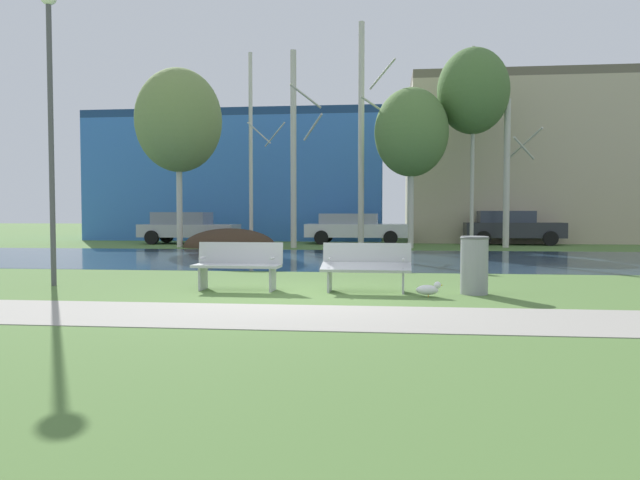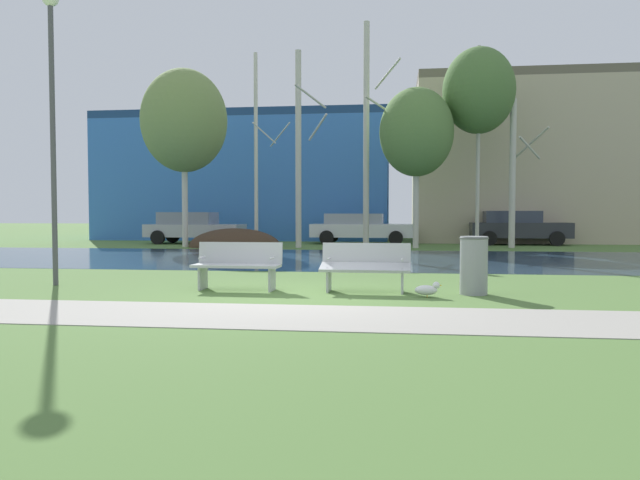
{
  "view_description": "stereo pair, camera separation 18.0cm",
  "coord_description": "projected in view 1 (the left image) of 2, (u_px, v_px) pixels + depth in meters",
  "views": [
    {
      "loc": [
        1.52,
        -9.89,
        1.4
      ],
      "look_at": [
        0.25,
        1.67,
        0.89
      ],
      "focal_mm": 33.66,
      "sensor_mm": 36.0,
      "label": 1
    },
    {
      "loc": [
        1.7,
        -9.87,
        1.4
      ],
      "look_at": [
        0.25,
        1.67,
        0.89
      ],
      "focal_mm": 33.66,
      "sensor_mm": 36.0,
      "label": 2
    }
  ],
  "objects": [
    {
      "name": "ground_plane",
      "position": [
        340.0,
        256.0,
        19.98
      ],
      "size": [
        120.0,
        120.0,
        0.0
      ],
      "primitive_type": "plane",
      "color": "#517538"
    },
    {
      "name": "paved_path_strip",
      "position": [
        274.0,
        316.0,
        8.18
      ],
      "size": [
        60.0,
        1.99,
        0.01
      ],
      "primitive_type": "cube",
      "color": "#9E998E",
      "rests_on": "ground"
    },
    {
      "name": "river_band",
      "position": [
        336.0,
        258.0,
        18.65
      ],
      "size": [
        80.0,
        8.62,
        0.01
      ],
      "primitive_type": "cube",
      "color": "#284256",
      "rests_on": "ground"
    },
    {
      "name": "soil_mound",
      "position": [
        230.0,
        247.0,
        24.95
      ],
      "size": [
        3.9,
        2.76,
        1.58
      ],
      "primitive_type": "ellipsoid",
      "color": "#423021",
      "rests_on": "ground"
    },
    {
      "name": "bench_left",
      "position": [
        238.0,
        264.0,
        10.98
      ],
      "size": [
        1.61,
        0.61,
        0.87
      ],
      "color": "#B2B5B7",
      "rests_on": "ground"
    },
    {
      "name": "bench_right",
      "position": [
        366.0,
        266.0,
        10.72
      ],
      "size": [
        1.61,
        0.61,
        0.87
      ],
      "color": "#B2B5B7",
      "rests_on": "ground"
    },
    {
      "name": "trash_bin",
      "position": [
        474.0,
        264.0,
        10.43
      ],
      "size": [
        0.5,
        0.5,
        1.01
      ],
      "color": "gray",
      "rests_on": "ground"
    },
    {
      "name": "seagull",
      "position": [
        429.0,
        289.0,
        10.06
      ],
      "size": [
        0.45,
        0.17,
        0.26
      ],
      "color": "white",
      "rests_on": "ground"
    },
    {
      "name": "streetlamp",
      "position": [
        50.0,
        90.0,
        11.49
      ],
      "size": [
        0.32,
        0.32,
        5.7
      ],
      "color": "#4C4C51",
      "rests_on": "ground"
    },
    {
      "name": "birch_far_left",
      "position": [
        179.0,
        121.0,
        24.79
      ],
      "size": [
        3.56,
        3.56,
        7.4
      ],
      "color": "beige",
      "rests_on": "ground"
    },
    {
      "name": "birch_left",
      "position": [
        252.0,
        149.0,
        25.25
      ],
      "size": [
        1.6,
        2.39,
        8.15
      ],
      "color": "beige",
      "rests_on": "ground"
    },
    {
      "name": "birch_center_left",
      "position": [
        294.0,
        148.0,
        24.37
      ],
      "size": [
        1.34,
        2.35,
        8.01
      ],
      "color": "beige",
      "rests_on": "ground"
    },
    {
      "name": "birch_center",
      "position": [
        362.0,
        133.0,
        24.94
      ],
      "size": [
        1.55,
        2.34,
        9.33
      ],
      "color": "beige",
      "rests_on": "ground"
    },
    {
      "name": "birch_center_right",
      "position": [
        411.0,
        133.0,
        24.2
      ],
      "size": [
        2.98,
        2.98,
        6.47
      ],
      "color": "beige",
      "rests_on": "ground"
    },
    {
      "name": "birch_right",
      "position": [
        473.0,
        91.0,
        24.66
      ],
      "size": [
        2.94,
        2.94,
        8.26
      ],
      "color": "beige",
      "rests_on": "ground"
    },
    {
      "name": "birch_far_right",
      "position": [
        508.0,
        172.0,
        24.57
      ],
      "size": [
        1.54,
        2.45,
        6.08
      ],
      "color": "beige",
      "rests_on": "ground"
    },
    {
      "name": "parked_van_nearest_silver",
      "position": [
        187.0,
        227.0,
        27.75
      ],
      "size": [
        4.48,
        2.03,
        1.46
      ],
      "color": "#B2B5BC",
      "rests_on": "ground"
    },
    {
      "name": "parked_sedan_second_white",
      "position": [
        355.0,
        228.0,
        27.7
      ],
      "size": [
        4.72,
        2.15,
        1.4
      ],
      "color": "silver",
      "rests_on": "ground"
    },
    {
      "name": "parked_hatch_third_dark",
      "position": [
        511.0,
        227.0,
        27.06
      ],
      "size": [
        4.32,
        2.14,
        1.52
      ],
      "color": "#282B30",
      "rests_on": "ground"
    },
    {
      "name": "building_blue_store",
      "position": [
        243.0,
        178.0,
        33.84
      ],
      "size": [
        15.6,
        7.04,
        6.77
      ],
      "color": "#3870C6",
      "rests_on": "ground"
    },
    {
      "name": "building_beige_block",
      "position": [
        564.0,
        164.0,
        31.84
      ],
      "size": [
        16.4,
        9.71,
        8.08
      ],
      "color": "#BCAD8E",
      "rests_on": "ground"
    }
  ]
}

